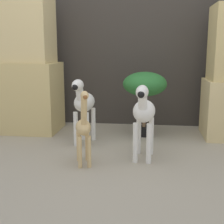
# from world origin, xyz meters

# --- Properties ---
(ground_plane) EXTENTS (14.00, 14.00, 0.00)m
(ground_plane) POSITION_xyz_m (0.00, 0.00, 0.00)
(ground_plane) COLOR #9E937F
(wall_back) EXTENTS (6.40, 0.08, 2.20)m
(wall_back) POSITION_xyz_m (0.00, 1.65, 1.10)
(wall_back) COLOR #38332D
(wall_back) RESTS_ON ground_plane
(rock_pillar_left) EXTENTS (0.59, 0.53, 1.46)m
(rock_pillar_left) POSITION_xyz_m (-1.08, 1.19, 0.66)
(rock_pillar_left) COLOR #D1B775
(rock_pillar_left) RESTS_ON ground_plane
(zebra_right) EXTENTS (0.21, 0.45, 0.64)m
(zebra_right) POSITION_xyz_m (0.17, 0.40, 0.40)
(zebra_right) COLOR white
(zebra_right) RESTS_ON ground_plane
(zebra_left) EXTENTS (0.21, 0.45, 0.64)m
(zebra_left) POSITION_xyz_m (-0.40, 0.76, 0.40)
(zebra_left) COLOR white
(zebra_left) RESTS_ON ground_plane
(giraffe_figurine) EXTENTS (0.19, 0.36, 0.61)m
(giraffe_figurine) POSITION_xyz_m (-0.28, 0.21, 0.31)
(giraffe_figurine) COLOR tan
(giraffe_figurine) RESTS_ON ground_plane
(potted_palm_front) EXTENTS (0.45, 0.45, 0.67)m
(potted_palm_front) POSITION_xyz_m (0.17, 1.11, 0.53)
(potted_palm_front) COLOR black
(potted_palm_front) RESTS_ON ground_plane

